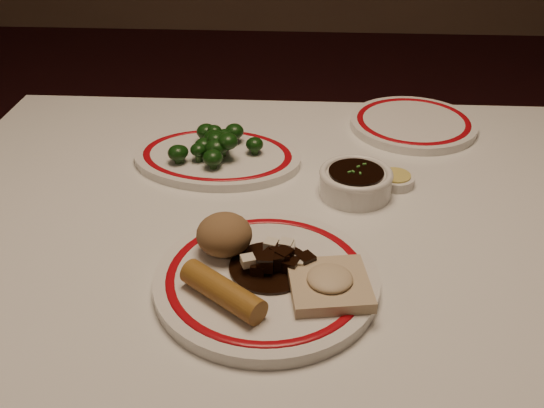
{
  "coord_description": "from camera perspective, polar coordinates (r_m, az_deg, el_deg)",
  "views": [
    {
      "loc": [
        0.02,
        -0.77,
        1.26
      ],
      "look_at": [
        -0.03,
        -0.05,
        0.8
      ],
      "focal_mm": 40.0,
      "sensor_mm": 36.0,
      "label": 1
    }
  ],
  "objects": [
    {
      "name": "broccoli_pile",
      "position": [
        1.06,
        -5.33,
        5.73
      ],
      "size": [
        0.16,
        0.13,
        0.05
      ],
      "color": "#23471C",
      "rests_on": "broccoli_plate"
    },
    {
      "name": "sweet_sour_dish",
      "position": [
        1.04,
        7.87,
        3.06
      ],
      "size": [
        0.06,
        0.06,
        0.02
      ],
      "color": "silver",
      "rests_on": "dining_table"
    },
    {
      "name": "main_plate",
      "position": [
        0.79,
        -0.52,
        -7.11
      ],
      "size": [
        0.36,
        0.36,
        0.02
      ],
      "color": "silver",
      "rests_on": "dining_table"
    },
    {
      "name": "soy_bowl",
      "position": [
        0.98,
        7.85,
        1.96
      ],
      "size": [
        0.12,
        0.12,
        0.04
      ],
      "color": "silver",
      "rests_on": "dining_table"
    },
    {
      "name": "broccoli_plate",
      "position": [
        1.08,
        -5.18,
        4.44
      ],
      "size": [
        0.32,
        0.28,
        0.02
      ],
      "color": "silver",
      "rests_on": "dining_table"
    },
    {
      "name": "stirfry_heap",
      "position": [
        0.79,
        0.34,
        -5.48
      ],
      "size": [
        0.11,
        0.11,
        0.03
      ],
      "color": "black",
      "rests_on": "main_plate"
    },
    {
      "name": "fried_wonton",
      "position": [
        0.76,
        5.44,
        -7.44
      ],
      "size": [
        0.11,
        0.11,
        0.03
      ],
      "color": "#C3AD8A",
      "rests_on": "main_plate"
    },
    {
      "name": "spring_roll",
      "position": [
        0.74,
        -4.66,
        -8.17
      ],
      "size": [
        0.11,
        0.1,
        0.03
      ],
      "primitive_type": "cylinder",
      "rotation": [
        1.57,
        0.0,
        0.9
      ],
      "color": "olive",
      "rests_on": "main_plate"
    },
    {
      "name": "rice_mound",
      "position": [
        0.81,
        -4.52,
        -2.88
      ],
      "size": [
        0.08,
        0.08,
        0.05
      ],
      "primitive_type": "ellipsoid",
      "color": "olive",
      "rests_on": "main_plate"
    },
    {
      "name": "dining_table",
      "position": [
        0.98,
        1.72,
        -5.6
      ],
      "size": [
        1.2,
        0.9,
        0.75
      ],
      "color": "white",
      "rests_on": "ground"
    },
    {
      "name": "mustard_dish",
      "position": [
        1.02,
        11.51,
        2.26
      ],
      "size": [
        0.06,
        0.06,
        0.02
      ],
      "color": "silver",
      "rests_on": "dining_table"
    },
    {
      "name": "far_plate",
      "position": [
        1.23,
        13.13,
        7.41
      ],
      "size": [
        0.26,
        0.26,
        0.02
      ],
      "color": "silver",
      "rests_on": "dining_table"
    }
  ]
}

